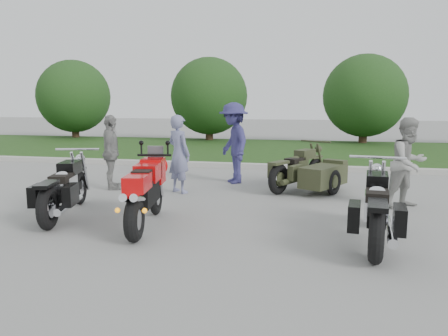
% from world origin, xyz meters
% --- Properties ---
extents(ground, '(80.00, 80.00, 0.00)m').
position_xyz_m(ground, '(0.00, 0.00, 0.00)').
color(ground, gray).
rests_on(ground, ground).
extents(curb, '(60.00, 0.30, 0.15)m').
position_xyz_m(curb, '(0.00, 6.00, 0.07)').
color(curb, '#AEACA4').
rests_on(curb, ground).
extents(grass_strip, '(60.00, 8.00, 0.14)m').
position_xyz_m(grass_strip, '(0.00, 10.15, 0.07)').
color(grass_strip, '#31591E').
rests_on(grass_strip, ground).
extents(tree_far_left, '(3.60, 3.60, 4.00)m').
position_xyz_m(tree_far_left, '(-10.00, 13.50, 2.19)').
color(tree_far_left, '#3F2B1C').
rests_on(tree_far_left, ground).
extents(tree_mid_left, '(3.60, 3.60, 4.00)m').
position_xyz_m(tree_mid_left, '(-3.00, 13.50, 2.19)').
color(tree_mid_left, '#3F2B1C').
rests_on(tree_mid_left, ground).
extents(tree_mid_right, '(3.60, 3.60, 4.00)m').
position_xyz_m(tree_mid_right, '(4.00, 13.50, 2.19)').
color(tree_mid_right, '#3F2B1C').
rests_on(tree_mid_right, ground).
extents(sportbike_red, '(0.59, 2.15, 1.02)m').
position_xyz_m(sportbike_red, '(-0.65, -0.34, 0.60)').
color(sportbike_red, black).
rests_on(sportbike_red, ground).
extents(cruiser_left, '(0.79, 2.34, 0.91)m').
position_xyz_m(cruiser_left, '(-2.26, -0.04, 0.47)').
color(cruiser_left, black).
rests_on(cruiser_left, ground).
extents(cruiser_right, '(0.52, 2.45, 0.94)m').
position_xyz_m(cruiser_right, '(2.80, -0.46, 0.48)').
color(cruiser_right, black).
rests_on(cruiser_right, ground).
extents(cruiser_sidecar, '(1.71, 2.12, 0.87)m').
position_xyz_m(cruiser_sidecar, '(1.88, 3.01, 0.41)').
color(cruiser_sidecar, black).
rests_on(cruiser_sidecar, ground).
extents(person_stripe, '(0.74, 0.68, 1.70)m').
position_xyz_m(person_stripe, '(-0.95, 2.34, 0.85)').
color(person_stripe, slate).
rests_on(person_stripe, ground).
extents(person_grey, '(1.04, 1.01, 1.69)m').
position_xyz_m(person_grey, '(3.66, 1.94, 0.85)').
color(person_grey, '#9A9A94').
rests_on(person_grey, ground).
extents(person_denim, '(1.25, 1.46, 1.96)m').
position_xyz_m(person_denim, '(0.00, 3.70, 0.98)').
color(person_denim, navy).
rests_on(person_denim, ground).
extents(person_back, '(0.74, 1.07, 1.68)m').
position_xyz_m(person_back, '(-2.56, 2.37, 0.84)').
color(person_back, gray).
rests_on(person_back, ground).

